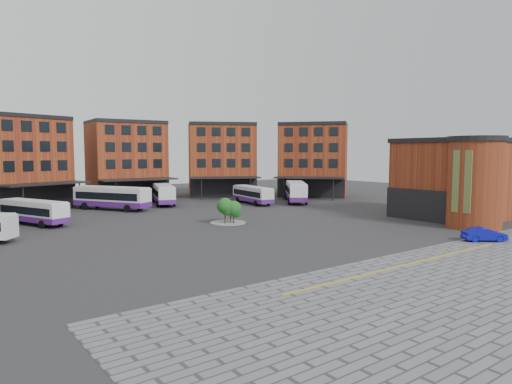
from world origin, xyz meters
TOP-DOWN VIEW (x-y plane):
  - ground at (0.00, 0.00)m, footprint 160.00×160.00m
  - yellow_line at (2.00, -14.00)m, footprint 26.00×0.15m
  - main_building at (-4.77, 38.25)m, footprint 94.14×42.48m
  - east_building at (28.70, -3.06)m, footprint 17.40×15.40m
  - tree_island at (2.03, 11.56)m, footprint 4.40×4.40m
  - bus_b at (-17.55, 25.07)m, footprint 6.32×10.68m
  - bus_c at (-5.02, 33.47)m, footprint 8.88×12.27m
  - bus_d at (4.55, 35.70)m, footprint 6.44×11.99m
  - bus_e at (17.02, 27.30)m, footprint 3.87×10.74m
  - bus_f at (24.73, 24.88)m, footprint 10.00×11.85m
  - blue_car at (15.98, -12.80)m, footprint 4.23×3.53m

SIDE VIEW (x-z plane):
  - ground at x=0.00m, z-range 0.00..0.00m
  - yellow_line at x=2.00m, z-range 0.02..0.04m
  - blue_car at x=15.98m, z-range 0.00..1.36m
  - bus_e at x=17.02m, z-range 0.12..3.08m
  - bus_b at x=-17.55m, z-range 0.12..3.10m
  - tree_island at x=2.03m, z-range 0.10..3.36m
  - bus_d at x=4.55m, z-range 0.14..3.45m
  - bus_c at x=-5.02m, z-range 0.15..3.69m
  - bus_f at x=24.73m, z-range 0.15..3.72m
  - east_building at x=28.70m, z-range -0.01..10.59m
  - main_building at x=-4.77m, z-range -0.07..14.53m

